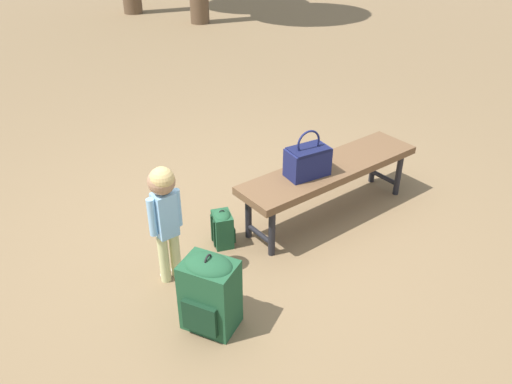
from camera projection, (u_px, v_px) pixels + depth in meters
ground_plane at (234, 234)px, 4.00m from camera, size 40.00×40.00×0.00m
park_bench at (330, 172)px, 4.04m from camera, size 1.65×0.69×0.45m
handbag at (308, 160)px, 3.82m from camera, size 0.33×0.20×0.37m
child_standing at (164, 208)px, 3.27m from camera, size 0.23×0.18×0.87m
backpack_large at (210, 291)px, 3.05m from camera, size 0.38×0.39×0.54m
backpack_small at (223, 227)px, 3.82m from camera, size 0.18×0.20×0.30m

